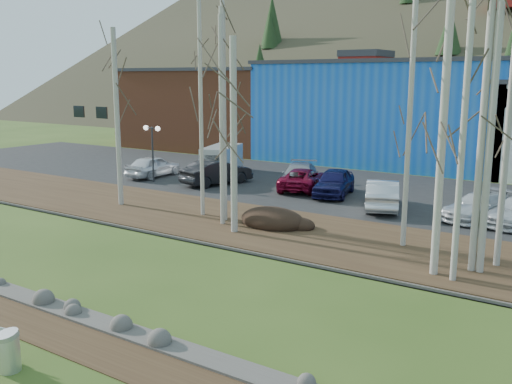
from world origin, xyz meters
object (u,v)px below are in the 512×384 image
Objects in this scene: car_1 at (217,172)px; car_5 at (382,194)px; street_lamp at (152,138)px; car_4 at (334,182)px; car_8 at (479,206)px; litter_bin at (9,353)px; car_0 at (153,166)px; car_3 at (299,176)px; car_2 at (303,179)px; van_grey at (221,160)px.

car_5 is (11.48, -0.69, -0.02)m from car_1.
street_lamp is at bearing -17.44° from car_5.
car_8 is at bearing -22.50° from car_4.
car_5 is at bearing -155.59° from car_8.
car_5 reaches higher than litter_bin.
litter_bin is at bearing 123.76° from car_0.
litter_bin is 0.18× the size of car_3.
car_8 is at bearing 74.06° from litter_bin.
van_grey is (-7.93, 2.17, 0.30)m from car_2.
car_1 is 5.71m from car_2.
car_5 is (6.57, -2.81, 0.04)m from car_3.
litter_bin is 0.19× the size of car_2.
car_5 is (16.90, -0.54, 0.02)m from car_0.
car_0 reaches higher than car_3.
car_1 is at bearing 25.21° from street_lamp.
car_1 is 0.95× the size of car_3.
car_1 is 1.00× the size of car_2.
car_2 is at bearing -169.60° from car_8.
car_0 is 0.96× the size of car_4.
car_5 is at bearing 86.51° from litter_bin.
car_2 is (10.93, 1.65, -0.08)m from car_0.
street_lamp is at bearing 3.19° from car_2.
car_8 is at bearing -165.44° from car_1.
car_3 is at bearing -44.05° from car_5.
car_1 reaches higher than car_3.
street_lamp is 4.83m from car_1.
car_0 is 21.70m from car_8.
car_4 is at bearing 15.71° from street_lamp.
car_0 is 0.91× the size of car_2.
street_lamp is 0.85× the size of car_0.
litter_bin is 20.91m from car_5.
car_0 reaches higher than car_8.
street_lamp is 9.93m from car_3.
car_8 is at bearing 155.45° from car_2.
car_0 is 0.87× the size of car_3.
car_8 is (11.37, -2.44, -0.09)m from car_3.
car_4 is at bearing 95.95° from litter_bin.
car_2 is (9.53, 3.12, -2.26)m from street_lamp.
car_1 is 1.02× the size of car_5.
litter_bin is 0.19× the size of car_5.
car_0 is at bearing -22.71° from car_5.
street_lamp reaches higher than litter_bin.
car_5 is at bearing -167.75° from car_1.
car_1 is (-10.21, 21.56, 0.47)m from litter_bin.
car_0 is 0.94× the size of car_5.
litter_bin is 0.19× the size of van_grey.
car_2 is at bearing 21.36° from street_lamp.
van_grey is at bearing 151.98° from car_4.
car_4 is 4.00m from car_5.
litter_bin is at bearing -51.28° from street_lamp.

